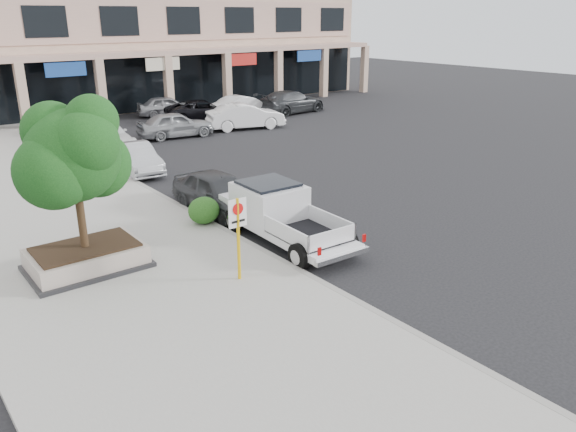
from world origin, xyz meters
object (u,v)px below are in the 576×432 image
at_px(no_parking_sign, 238,228).
at_px(lot_car_a, 176,125).
at_px(curb_car_d, 80,126).
at_px(lot_car_d, 204,110).
at_px(planter, 87,257).
at_px(curb_car_b, 136,158).
at_px(lot_car_c, 291,102).
at_px(pickup_truck, 287,216).
at_px(lot_car_e, 167,106).
at_px(lot_car_b, 246,116).
at_px(planter_tree, 76,154).
at_px(curb_car_c, 104,136).
at_px(lot_car_f, 244,107).
at_px(curb_car_a, 219,192).

xyz_separation_m(no_parking_sign, lot_car_a, (7.62, 18.58, -0.87)).
xyz_separation_m(curb_car_d, lot_car_d, (8.61, 0.49, 0.00)).
bearing_deg(planter, lot_car_d, 52.45).
height_order(planter, curb_car_d, curb_car_d).
height_order(curb_car_b, lot_car_c, lot_car_c).
distance_m(no_parking_sign, pickup_truck, 3.34).
bearing_deg(lot_car_e, lot_car_b, -152.08).
distance_m(curb_car_b, lot_car_d, 13.39).
relative_size(planter, pickup_truck, 0.57).
bearing_deg(curb_car_b, lot_car_c, 34.25).
relative_size(planter_tree, lot_car_e, 0.94).
height_order(no_parking_sign, lot_car_d, no_parking_sign).
height_order(planter_tree, lot_car_b, planter_tree).
distance_m(no_parking_sign, lot_car_a, 20.10).
xyz_separation_m(curb_car_c, curb_car_d, (0.01, 3.91, -0.06)).
bearing_deg(curb_car_d, lot_car_e, 32.86).
relative_size(lot_car_c, lot_car_f, 1.22).
height_order(curb_car_a, lot_car_a, lot_car_a).
bearing_deg(no_parking_sign, pickup_truck, 28.99).
height_order(lot_car_c, lot_car_e, lot_car_c).
distance_m(curb_car_a, lot_car_f, 20.29).
relative_size(pickup_truck, lot_car_c, 0.99).
bearing_deg(planter_tree, curb_car_a, 20.19).
height_order(planter, curb_car_a, curb_car_a).
xyz_separation_m(curb_car_b, lot_car_c, (15.93, 8.68, 0.15)).
xyz_separation_m(curb_car_c, lot_car_f, (11.57, 3.88, -0.01)).
height_order(planter_tree, pickup_truck, planter_tree).
bearing_deg(pickup_truck, curb_car_d, 91.38).
height_order(curb_car_a, lot_car_f, lot_car_f).
relative_size(lot_car_a, lot_car_f, 0.96).
bearing_deg(no_parking_sign, curb_car_b, 78.71).
distance_m(curb_car_b, lot_car_c, 18.14).
xyz_separation_m(curb_car_a, lot_car_d, (9.00, 16.91, -0.04)).
relative_size(pickup_truck, lot_car_f, 1.21).
distance_m(planter_tree, pickup_truck, 6.54).
relative_size(lot_car_a, lot_car_c, 0.79).
xyz_separation_m(planter, curb_car_a, (5.70, 2.20, 0.28)).
relative_size(curb_car_a, lot_car_a, 0.99).
xyz_separation_m(pickup_truck, lot_car_f, (11.75, 20.23, -0.12)).
distance_m(curb_car_d, lot_car_e, 8.41).
bearing_deg(curb_car_a, lot_car_f, 51.04).
relative_size(planter_tree, curb_car_d, 0.77).
xyz_separation_m(no_parking_sign, lot_car_c, (18.43, 21.23, -0.80)).
xyz_separation_m(lot_car_b, lot_car_e, (-1.84, 7.36, -0.08)).
bearing_deg(lot_car_a, lot_car_c, -68.29).
bearing_deg(curb_car_c, curb_car_d, 92.38).
relative_size(curb_car_c, lot_car_a, 1.20).
relative_size(no_parking_sign, lot_car_a, 0.51).
height_order(pickup_truck, lot_car_e, pickup_truck).
relative_size(no_parking_sign, pickup_truck, 0.41).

